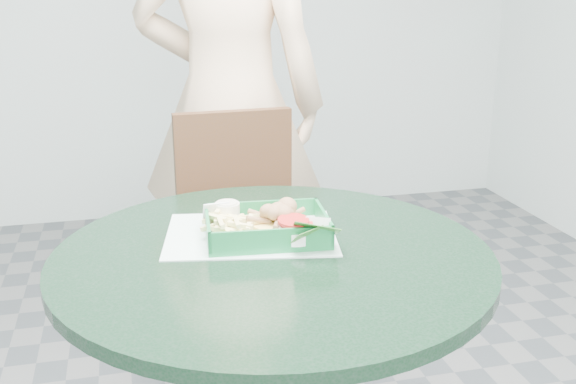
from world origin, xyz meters
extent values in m
cylinder|color=#223A2D|center=(0.00, 0.00, 0.73)|extent=(0.95, 0.95, 0.03)
cube|color=black|center=(0.04, 0.60, 0.45)|extent=(0.38, 0.38, 0.04)
cube|color=black|center=(0.04, 0.77, 0.70)|extent=(0.38, 0.04, 0.46)
cube|color=black|center=(-0.12, 0.44, 0.21)|extent=(0.04, 0.04, 0.43)
cube|color=black|center=(0.21, 0.44, 0.21)|extent=(0.04, 0.04, 0.43)
cube|color=black|center=(-0.12, 0.76, 0.21)|extent=(0.04, 0.04, 0.43)
cube|color=black|center=(0.21, 0.76, 0.21)|extent=(0.04, 0.04, 0.43)
imported|color=beige|center=(0.06, 0.97, 1.13)|extent=(0.97, 0.81, 2.25)
cube|color=silver|center=(-0.03, 0.11, 0.75)|extent=(0.43, 0.35, 0.00)
cube|color=#16723A|center=(0.00, 0.07, 0.76)|extent=(0.27, 0.20, 0.01)
cube|color=white|center=(0.00, 0.07, 0.76)|extent=(0.26, 0.19, 0.00)
cube|color=#16723A|center=(0.00, 0.17, 0.78)|extent=(0.27, 0.01, 0.05)
cube|color=#16723A|center=(0.00, -0.02, 0.78)|extent=(0.27, 0.01, 0.05)
cube|color=#16723A|center=(0.13, 0.07, 0.78)|extent=(0.01, 0.20, 0.05)
cube|color=#16723A|center=(-0.13, 0.07, 0.78)|extent=(0.01, 0.20, 0.05)
cylinder|color=#F4CD61|center=(0.03, 0.08, 0.78)|extent=(0.12, 0.12, 0.02)
cylinder|color=white|center=(-0.08, 0.15, 0.80)|extent=(0.06, 0.06, 0.03)
cylinder|color=beige|center=(-0.08, 0.15, 0.82)|extent=(0.05, 0.05, 0.00)
cylinder|color=white|center=(0.06, 0.01, 0.78)|extent=(0.08, 0.08, 0.03)
torus|color=#EDE5CB|center=(0.06, 0.01, 0.80)|extent=(0.08, 0.08, 0.01)
cylinder|color=red|center=(0.06, 0.01, 0.81)|extent=(0.07, 0.07, 0.01)
camera|label=1|loc=(-0.29, -1.31, 1.34)|focal=42.00mm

